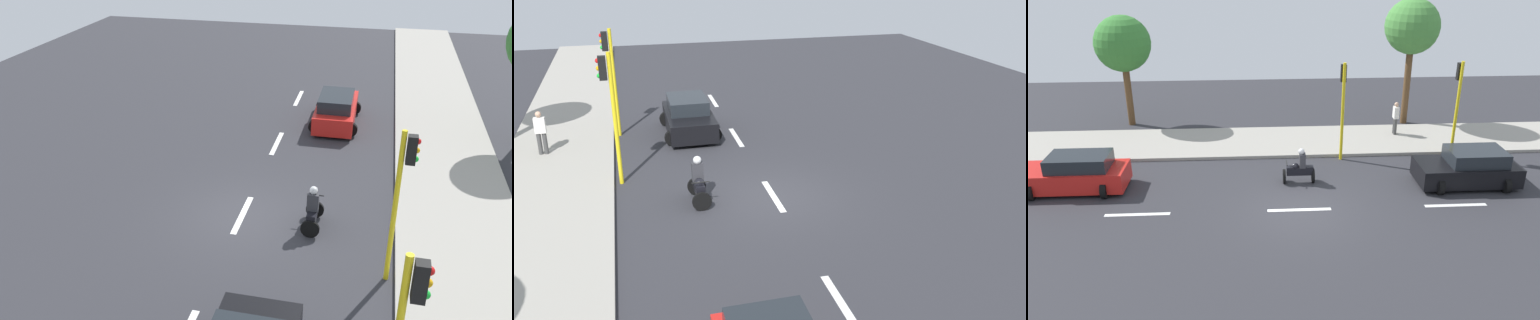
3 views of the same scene
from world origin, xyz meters
TOP-DOWN VIEW (x-y plane):
  - ground_plane at (0.00, 0.00)m, footprint 40.00×60.00m
  - sidewalk at (7.00, 0.00)m, footprint 4.00×60.00m
  - lane_stripe_mid at (0.00, 0.00)m, footprint 0.20×2.40m
  - lane_stripe_south at (0.00, 6.00)m, footprint 0.20×2.40m
  - lane_stripe_far_south at (0.00, 12.00)m, footprint 0.20×2.40m
  - car_red at (2.24, 8.86)m, footprint 2.19×4.25m
  - motorcycle at (2.38, -0.21)m, footprint 0.60×1.30m
  - traffic_light_corner at (4.85, -2.34)m, footprint 0.49×0.24m

SIDE VIEW (x-z plane):
  - ground_plane at x=0.00m, z-range -0.10..0.00m
  - lane_stripe_mid at x=0.00m, z-range 0.00..0.01m
  - lane_stripe_south at x=0.00m, z-range 0.00..0.01m
  - lane_stripe_far_south at x=0.00m, z-range 0.00..0.01m
  - sidewalk at x=7.00m, z-range 0.00..0.15m
  - motorcycle at x=2.38m, z-range -0.12..1.41m
  - car_red at x=2.24m, z-range -0.05..1.47m
  - traffic_light_corner at x=4.85m, z-range 0.68..5.18m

